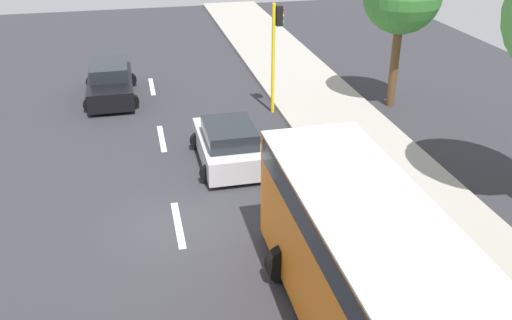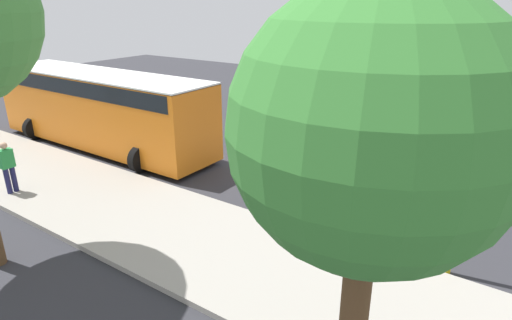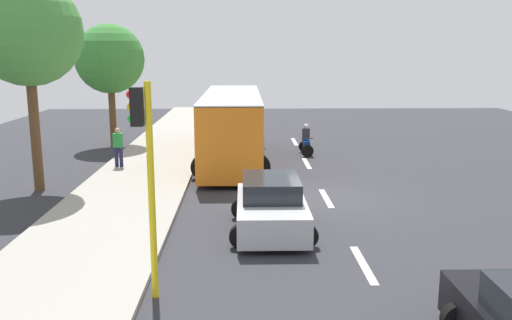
# 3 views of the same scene
# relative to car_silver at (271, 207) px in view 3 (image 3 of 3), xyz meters

# --- Properties ---
(ground_plane) EXTENTS (40.00, 60.00, 0.10)m
(ground_plane) POSITION_rel_car_silver_xyz_m (-2.11, -3.45, -0.76)
(ground_plane) COLOR #2D2D33
(sidewalk) EXTENTS (4.00, 60.00, 0.15)m
(sidewalk) POSITION_rel_car_silver_xyz_m (4.89, -3.45, -0.64)
(sidewalk) COLOR #9E998E
(sidewalk) RESTS_ON ground
(lane_stripe_far_north) EXTENTS (0.20, 2.40, 0.01)m
(lane_stripe_far_north) POSITION_rel_car_silver_xyz_m (-2.11, -15.45, -0.70)
(lane_stripe_far_north) COLOR white
(lane_stripe_far_north) RESTS_ON ground
(lane_stripe_north) EXTENTS (0.20, 2.40, 0.01)m
(lane_stripe_north) POSITION_rel_car_silver_xyz_m (-2.11, -9.45, -0.70)
(lane_stripe_north) COLOR white
(lane_stripe_north) RESTS_ON ground
(lane_stripe_mid) EXTENTS (0.20, 2.40, 0.01)m
(lane_stripe_mid) POSITION_rel_car_silver_xyz_m (-2.11, -3.45, -0.70)
(lane_stripe_mid) COLOR white
(lane_stripe_mid) RESTS_ON ground
(lane_stripe_south) EXTENTS (0.20, 2.40, 0.01)m
(lane_stripe_south) POSITION_rel_car_silver_xyz_m (-2.11, 2.55, -0.70)
(lane_stripe_south) COLOR white
(lane_stripe_south) RESTS_ON ground
(car_silver) EXTENTS (2.34, 3.86, 1.52)m
(car_silver) POSITION_rel_car_silver_xyz_m (0.00, 0.00, 0.00)
(car_silver) COLOR #B7B7BC
(car_silver) RESTS_ON ground
(city_bus) EXTENTS (3.20, 11.00, 3.16)m
(city_bus) POSITION_rel_car_silver_xyz_m (1.30, -10.00, 1.14)
(city_bus) COLOR orange
(city_bus) RESTS_ON ground
(motorcycle) EXTENTS (0.60, 1.30, 1.53)m
(motorcycle) POSITION_rel_car_silver_xyz_m (-2.31, -11.61, -0.07)
(motorcycle) COLOR black
(motorcycle) RESTS_ON ground
(pedestrian_near_signal) EXTENTS (0.40, 0.24, 1.69)m
(pedestrian_near_signal) POSITION_rel_car_silver_xyz_m (6.17, -8.27, 0.35)
(pedestrian_near_signal) COLOR #1E1E4C
(pedestrian_near_signal) RESTS_ON sidewalk
(traffic_light_corner) EXTENTS (0.49, 0.24, 4.50)m
(traffic_light_corner) POSITION_rel_car_silver_xyz_m (2.74, 4.19, 2.22)
(traffic_light_corner) COLOR yellow
(traffic_light_corner) RESTS_ON ground
(street_tree_north) EXTENTS (3.62, 3.62, 6.46)m
(street_tree_north) POSITION_rel_car_silver_xyz_m (7.79, -14.33, 3.91)
(street_tree_north) COLOR brown
(street_tree_north) RESTS_ON ground
(street_tree_center) EXTENTS (3.82, 3.82, 7.64)m
(street_tree_center) POSITION_rel_car_silver_xyz_m (8.34, -4.84, 4.99)
(street_tree_center) COLOR brown
(street_tree_center) RESTS_ON ground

